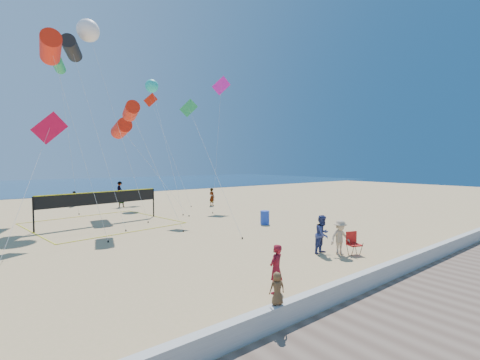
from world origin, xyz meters
TOP-DOWN VIEW (x-y plane):
  - ground at (0.00, 0.00)m, footprint 120.00×120.00m
  - ocean at (0.00, 62.00)m, footprint 140.00×50.00m
  - seawall at (0.00, -3.00)m, footprint 32.00×0.30m
  - boardwalk at (0.00, -5.00)m, footprint 32.00×3.60m
  - woman at (-1.18, -1.39)m, footprint 0.66×0.52m
  - toddler at (-2.69, -2.98)m, footprint 0.48×0.40m
  - bystander_a at (3.77, 0.61)m, footprint 0.97×0.81m
  - bystander_b at (4.21, -0.04)m, footprint 1.16×0.85m
  - far_person_1 at (1.29, 22.26)m, footprint 1.60×0.86m
  - far_person_2 at (8.81, 18.01)m, footprint 0.55×0.71m
  - far_person_3 at (-2.11, 25.62)m, footprint 0.83×0.70m
  - far_person_4 at (4.49, 33.08)m, footprint 0.86×1.30m
  - camp_chair at (4.77, -0.34)m, footprint 0.70×0.81m
  - trash_barrel at (6.43, 7.57)m, footprint 0.80×0.80m
  - volleyball_net at (-2.42, 14.72)m, footprint 9.61×9.48m
  - kite_0 at (-5.39, 13.45)m, footprint 2.54×6.00m
  - kite_1 at (-3.29, 18.74)m, footprint 2.38×9.07m
  - kite_2 at (-0.98, 12.57)m, footprint 2.51×4.92m
  - kite_3 at (-5.83, 11.88)m, footprint 3.61×5.54m
  - kite_4 at (3.74, 12.87)m, footprint 1.98×8.84m
  - kite_5 at (9.96, 18.05)m, footprint 4.91×4.84m
  - kite_6 at (-2.14, 18.53)m, footprint 3.43×6.57m
  - kite_7 at (5.36, 24.37)m, footprint 2.52×10.85m
  - kite_8 at (-3.75, 21.78)m, footprint 1.66×2.96m
  - kite_9 at (6.58, 27.04)m, footprint 1.70×9.42m
  - kite_10 at (0.13, 18.17)m, footprint 4.48×6.05m

SIDE VIEW (x-z plane):
  - ground at x=0.00m, z-range 0.00..0.00m
  - ocean at x=0.00m, z-range 0.00..0.03m
  - boardwalk at x=0.00m, z-range 0.00..0.03m
  - seawall at x=0.00m, z-range 0.00..0.60m
  - trash_barrel at x=6.43m, z-range 0.00..0.93m
  - camp_chair at x=4.77m, z-range 0.01..1.16m
  - far_person_3 at x=-2.11m, z-range 0.00..1.50m
  - woman at x=-1.18m, z-range 0.00..1.59m
  - bystander_b at x=4.21m, z-range 0.00..1.60m
  - far_person_1 at x=1.29m, z-range 0.00..1.65m
  - far_person_2 at x=8.81m, z-range 0.00..1.75m
  - bystander_a at x=3.77m, z-range 0.00..1.80m
  - far_person_4 at x=4.49m, z-range 0.00..1.88m
  - toddler at x=-2.69m, z-range 0.60..1.44m
  - volleyball_net at x=-2.42m, z-range 0.40..2.65m
  - kite_3 at x=-5.83m, z-range 2.38..9.50m
  - kite_10 at x=0.13m, z-range 3.14..10.96m
  - kite_2 at x=-0.98m, z-range 3.52..11.75m
  - kite_4 at x=3.74m, z-range 3.22..12.42m
  - kite_9 at x=6.58m, z-range 4.62..17.08m
  - kite_0 at x=-5.39m, z-range 5.15..16.96m
  - kite_5 at x=9.96m, z-range 4.94..17.92m
  - kite_8 at x=-3.75m, z-range 5.89..18.79m
  - kite_7 at x=5.36m, z-range 5.86..18.99m
  - kite_1 at x=-3.29m, z-range 6.11..19.76m
  - kite_6 at x=-2.14m, z-range 6.81..22.13m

